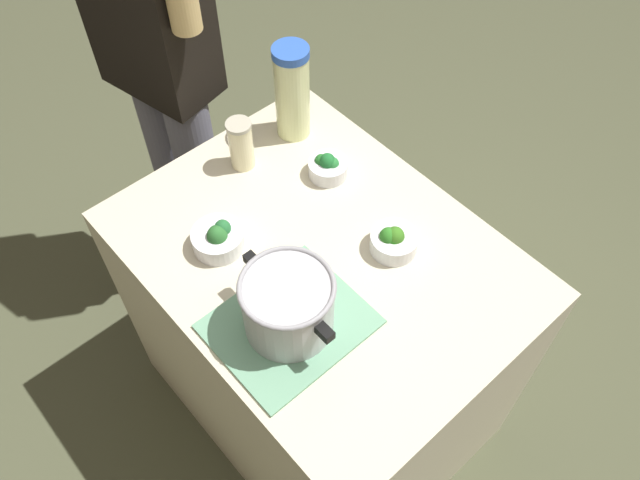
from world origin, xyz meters
name	(u,v)px	position (x,y,z in m)	size (l,w,h in m)	color
ground_plane	(320,395)	(0.00, 0.00, 0.00)	(8.00, 8.00, 0.00)	#4E5239
counter_slab	(320,336)	(0.00, 0.00, 0.44)	(1.00, 0.76, 0.87)	beige
dish_cloth	(289,324)	(-0.11, 0.19, 0.88)	(0.29, 0.34, 0.01)	#71A986
cooking_pot	(288,304)	(-0.11, 0.19, 0.96)	(0.28, 0.21, 0.16)	#B7B7BC
lemonade_pitcher	(292,92)	(0.37, -0.23, 1.01)	(0.10, 0.10, 0.28)	beige
mason_jar	(241,144)	(0.36, -0.04, 0.95)	(0.07, 0.07, 0.15)	beige
broccoli_bowl_front	(393,241)	(-0.11, -0.14, 0.90)	(0.12, 0.12, 0.07)	silver
broccoli_bowl_center	(328,166)	(0.18, -0.19, 0.90)	(0.11, 0.11, 0.07)	silver
broccoli_bowl_back	(218,238)	(0.18, 0.17, 0.90)	(0.13, 0.13, 0.08)	silver
person_cook	(161,68)	(0.79, -0.07, 0.93)	(0.50, 0.27, 1.68)	slate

